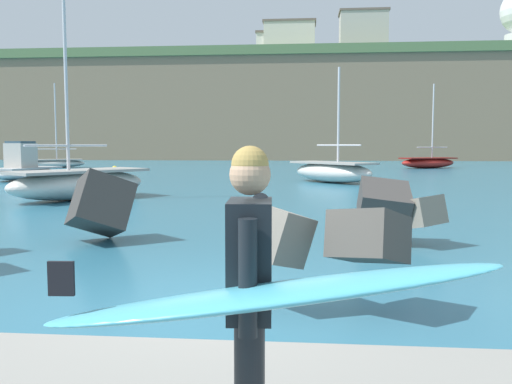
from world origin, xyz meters
TOP-DOWN VIEW (x-y plane):
  - ground_plane at (0.00, 0.00)m, footprint 400.00×400.00m
  - breakwater_jetty at (0.00, 1.35)m, footprint 31.89×6.89m
  - surfer_with_board at (0.78, -3.97)m, footprint 2.11×1.20m
  - boat_near_left at (11.53, 41.46)m, footprint 5.58×4.05m
  - boat_near_right at (2.44, 22.64)m, footprint 5.02×5.36m
  - boat_mid_centre at (-7.32, 12.70)m, footprint 4.85×5.69m
  - boat_mid_right at (-21.16, 39.13)m, footprint 5.80×4.10m
  - boat_far_left at (-15.02, 23.10)m, footprint 2.90×4.89m
  - mooring_buoy_inner at (-13.30, 32.99)m, footprint 0.44×0.44m
  - headland_bluff at (0.98, 79.90)m, footprint 98.09×34.20m
  - station_building_west at (-3.97, 77.80)m, footprint 5.17×7.13m
  - station_building_central at (-1.58, 76.25)m, footprint 7.82×4.72m
  - station_building_east at (8.97, 73.26)m, footprint 6.92×4.34m

SIDE VIEW (x-z plane):
  - ground_plane at x=0.00m, z-range 0.00..0.00m
  - mooring_buoy_inner at x=-13.30m, z-range 0.00..0.44m
  - boat_mid_right at x=-21.16m, z-range -3.22..4.13m
  - boat_near_left at x=11.53m, z-range -3.09..4.14m
  - boat_near_right at x=2.44m, z-range -2.42..3.63m
  - boat_mid_centre at x=-7.32m, z-range -3.27..4.50m
  - boat_far_left at x=-15.02m, z-range -0.45..1.77m
  - breakwater_jetty at x=0.00m, z-range -0.08..2.14m
  - surfer_with_board at x=0.78m, z-range 0.39..2.16m
  - headland_bluff at x=0.98m, z-range 0.02..14.66m
  - station_building_west at x=-3.97m, z-range 14.65..18.77m
  - station_building_central at x=-1.58m, z-range 14.65..20.27m
  - station_building_east at x=8.97m, z-range 14.65..20.89m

